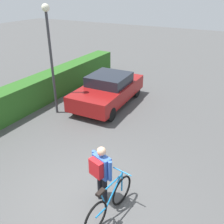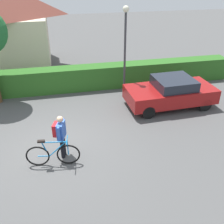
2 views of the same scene
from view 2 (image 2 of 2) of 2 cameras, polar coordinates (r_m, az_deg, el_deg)
The scene contains 6 objects.
ground_plane at distance 9.49m, azimuth -12.26°, elevation -7.74°, with size 60.00×60.00×0.00m, color #4C4C4C.
hedge_row at distance 13.55m, azimuth -13.11°, elevation 6.78°, with size 19.18×0.90×1.19m, color #2A5E20.
parked_car_near at distance 12.00m, azimuth 12.77°, elevation 4.31°, with size 4.01×1.96×1.34m.
bicycle at distance 8.54m, azimuth -12.83°, elevation -9.10°, with size 1.71×0.50×0.97m.
person_rider at distance 8.55m, azimuth -11.28°, elevation -4.53°, with size 0.44×0.61×1.55m.
street_lamp at distance 12.03m, azimuth 2.91°, elevation 15.35°, with size 0.28×0.28×4.20m.
Camera 2 is at (0.37, -7.64, 5.61)m, focal length 41.55 mm.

